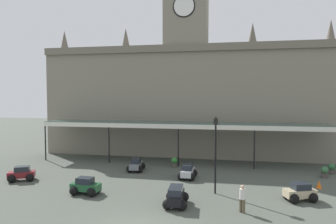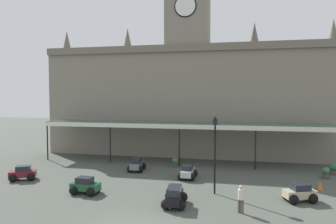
% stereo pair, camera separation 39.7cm
% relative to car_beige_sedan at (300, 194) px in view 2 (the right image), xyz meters
% --- Properties ---
extents(station_building, '(33.29, 5.63, 20.31)m').
position_rel_car_beige_sedan_xyz_m(station_building, '(-9.50, 14.64, 6.67)').
color(station_building, gray).
rests_on(station_building, ground).
extents(entrance_canopy, '(29.36, 3.26, 4.23)m').
position_rel_car_beige_sedan_xyz_m(entrance_canopy, '(-9.50, 9.69, 3.58)').
color(entrance_canopy, '#38564C').
rests_on(entrance_canopy, ground).
extents(car_beige_sedan, '(2.23, 1.92, 1.19)m').
position_rel_car_beige_sedan_xyz_m(car_beige_sedan, '(0.00, 0.00, 0.00)').
color(car_beige_sedan, tan).
rests_on(car_beige_sedan, ground).
extents(car_maroon_sedan, '(2.24, 2.04, 1.19)m').
position_rel_car_beige_sedan_xyz_m(car_maroon_sedan, '(-21.39, 0.80, 0.00)').
color(car_maroon_sedan, maroon).
rests_on(car_maroon_sedan, ground).
extents(car_black_estate, '(1.62, 2.29, 1.27)m').
position_rel_car_beige_sedan_xyz_m(car_black_estate, '(-7.97, -2.45, 0.06)').
color(car_black_estate, black).
rests_on(car_black_estate, ground).
extents(car_grey_sedan, '(1.62, 2.11, 1.19)m').
position_rel_car_beige_sedan_xyz_m(car_grey_sedan, '(-13.06, 5.66, 0.00)').
color(car_grey_sedan, slate).
rests_on(car_grey_sedan, ground).
extents(car_silver_sedan, '(1.58, 2.09, 1.19)m').
position_rel_car_beige_sedan_xyz_m(car_silver_sedan, '(-8.03, 4.03, 0.00)').
color(car_silver_sedan, '#B2B5BA').
rests_on(car_silver_sedan, ground).
extents(car_green_sedan, '(2.10, 1.60, 1.19)m').
position_rel_car_beige_sedan_xyz_m(car_green_sedan, '(-14.65, -1.40, 0.00)').
color(car_green_sedan, '#1E512D').
rests_on(car_green_sedan, ground).
extents(pedestrian_crossing_forecourt, '(0.34, 0.34, 1.67)m').
position_rel_car_beige_sedan_xyz_m(pedestrian_crossing_forecourt, '(-3.89, -2.82, 0.41)').
color(pedestrian_crossing_forecourt, brown).
rests_on(pedestrian_crossing_forecourt, ground).
extents(victorian_lamppost, '(0.30, 0.30, 5.52)m').
position_rel_car_beige_sedan_xyz_m(victorian_lamppost, '(-5.60, 0.45, 2.89)').
color(victorian_lamppost, black).
rests_on(victorian_lamppost, ground).
extents(traffic_cone, '(0.40, 0.40, 0.58)m').
position_rel_car_beige_sedan_xyz_m(traffic_cone, '(2.09, 3.17, -0.21)').
color(traffic_cone, orange).
rests_on(traffic_cone, ground).
extents(planter_by_canopy, '(0.60, 0.60, 0.96)m').
position_rel_car_beige_sedan_xyz_m(planter_by_canopy, '(-9.79, 7.77, -0.01)').
color(planter_by_canopy, '#47423D').
rests_on(planter_by_canopy, ground).
extents(planter_forecourt_centre, '(0.60, 0.60, 0.96)m').
position_rel_car_beige_sedan_xyz_m(planter_forecourt_centre, '(3.44, 6.40, -0.01)').
color(planter_forecourt_centre, '#47423D').
rests_on(planter_forecourt_centre, ground).
extents(planter_near_kerb, '(0.60, 0.60, 0.96)m').
position_rel_car_beige_sedan_xyz_m(planter_near_kerb, '(4.44, 7.84, -0.01)').
color(planter_near_kerb, '#47423D').
rests_on(planter_near_kerb, ground).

